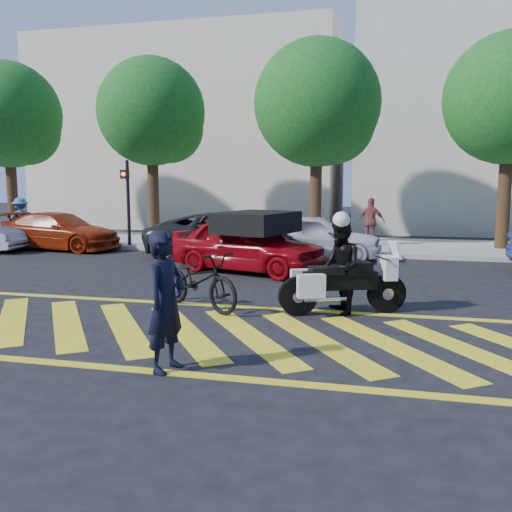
% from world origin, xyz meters
% --- Properties ---
extents(ground, '(90.00, 90.00, 0.00)m').
position_xyz_m(ground, '(0.00, 0.00, 0.00)').
color(ground, black).
rests_on(ground, ground).
extents(sidewalk, '(60.00, 5.00, 0.15)m').
position_xyz_m(sidewalk, '(0.00, 12.00, 0.07)').
color(sidewalk, '#9E998E').
rests_on(sidewalk, ground).
extents(crosswalk, '(12.33, 4.00, 0.01)m').
position_xyz_m(crosswalk, '(-0.04, 0.00, 0.00)').
color(crosswalk, yellow).
rests_on(crosswalk, ground).
extents(building_left, '(16.00, 8.00, 10.00)m').
position_xyz_m(building_left, '(-8.00, 21.00, 5.00)').
color(building_left, beige).
rests_on(building_left, ground).
extents(tree_far_left, '(4.40, 4.40, 7.41)m').
position_xyz_m(tree_far_left, '(-12.87, 12.06, 5.05)').
color(tree_far_left, black).
rests_on(tree_far_left, ground).
extents(tree_left, '(4.20, 4.20, 7.26)m').
position_xyz_m(tree_left, '(-6.37, 12.06, 4.99)').
color(tree_left, black).
rests_on(tree_left, ground).
extents(tree_center, '(4.60, 4.60, 7.56)m').
position_xyz_m(tree_center, '(0.13, 12.06, 5.10)').
color(tree_center, black).
rests_on(tree_center, ground).
extents(signal_pole, '(0.28, 0.43, 3.20)m').
position_xyz_m(signal_pole, '(-6.50, 9.74, 1.92)').
color(signal_pole, black).
rests_on(signal_pole, ground).
extents(officer_bike, '(0.56, 0.74, 1.84)m').
position_xyz_m(officer_bike, '(-0.16, -1.80, 0.92)').
color(officer_bike, black).
rests_on(officer_bike, ground).
extents(bicycle, '(2.24, 1.73, 1.13)m').
position_xyz_m(bicycle, '(-0.92, 1.56, 0.57)').
color(bicycle, black).
rests_on(bicycle, ground).
extents(police_motorcycle, '(2.32, 1.28, 1.08)m').
position_xyz_m(police_motorcycle, '(1.80, 1.80, 0.58)').
color(police_motorcycle, black).
rests_on(police_motorcycle, ground).
extents(officer_moto, '(0.94, 1.04, 1.77)m').
position_xyz_m(officer_moto, '(1.78, 1.81, 0.88)').
color(officer_moto, black).
rests_on(officer_moto, ground).
extents(red_convertible, '(4.68, 2.98, 1.48)m').
position_xyz_m(red_convertible, '(-1.09, 5.98, 0.74)').
color(red_convertible, maroon).
rests_on(red_convertible, ground).
extents(parked_left, '(4.78, 2.38, 1.34)m').
position_xyz_m(parked_left, '(-8.89, 9.08, 0.67)').
color(parked_left, maroon).
rests_on(parked_left, ground).
extents(parked_mid_left, '(5.50, 2.97, 1.47)m').
position_xyz_m(parked_mid_left, '(-2.35, 8.47, 0.73)').
color(parked_mid_left, black).
rests_on(parked_mid_left, ground).
extents(parked_mid_right, '(4.36, 1.99, 1.45)m').
position_xyz_m(parked_mid_right, '(0.35, 8.69, 0.72)').
color(parked_mid_right, silver).
rests_on(parked_mid_right, ground).
extents(pedestrian_left, '(1.23, 1.19, 1.68)m').
position_xyz_m(pedestrian_left, '(-11.15, 10.00, 0.99)').
color(pedestrian_left, '#356892').
rests_on(pedestrian_left, sidewalk).
extents(pedestrian_right, '(1.08, 0.66, 1.72)m').
position_xyz_m(pedestrian_right, '(2.05, 11.74, 1.01)').
color(pedestrian_right, brown).
rests_on(pedestrian_right, sidewalk).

